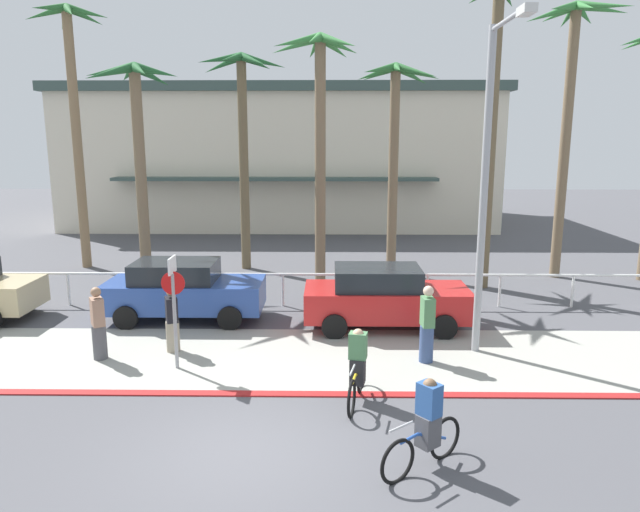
{
  "coord_description": "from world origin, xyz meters",
  "views": [
    {
      "loc": [
        1.4,
        -8.68,
        5.08
      ],
      "look_at": [
        1.18,
        6.0,
        2.09
      ],
      "focal_mm": 32.52,
      "sensor_mm": 36.0,
      "label": 1
    }
  ],
  "objects_px": {
    "streetlight_curb": "(488,175)",
    "palm_tree_6": "(571,78)",
    "stop_sign_bike_lane": "(174,297)",
    "cyclist_blue_0": "(426,426)",
    "cyclist_yellow_1": "(357,368)",
    "palm_tree_4": "(395,116)",
    "palm_tree_5": "(496,75)",
    "pedestrian_1": "(172,323)",
    "car_blue_1": "(183,290)",
    "pedestrian_0": "(98,326)",
    "pedestrian_2": "(427,327)",
    "palm_tree_2": "(242,111)",
    "palm_tree_1": "(136,128)",
    "palm_tree_3": "(319,104)",
    "car_red_2": "(384,297)",
    "palm_tree_0": "(73,87)"
  },
  "relations": [
    {
      "from": "streetlight_curb",
      "to": "palm_tree_6",
      "type": "bearing_deg",
      "value": 58.5
    },
    {
      "from": "stop_sign_bike_lane",
      "to": "cyclist_blue_0",
      "type": "bearing_deg",
      "value": -38.43
    },
    {
      "from": "cyclist_yellow_1",
      "to": "palm_tree_4",
      "type": "bearing_deg",
      "value": 80.47
    },
    {
      "from": "palm_tree_5",
      "to": "pedestrian_1",
      "type": "distance_m",
      "value": 12.78
    },
    {
      "from": "palm_tree_6",
      "to": "car_blue_1",
      "type": "xyz_separation_m",
      "value": [
        -12.56,
        -5.32,
        -6.25
      ]
    },
    {
      "from": "cyclist_blue_0",
      "to": "pedestrian_0",
      "type": "xyz_separation_m",
      "value": [
        -6.85,
        4.42,
        0.11
      ]
    },
    {
      "from": "palm_tree_4",
      "to": "pedestrian_2",
      "type": "distance_m",
      "value": 10.32
    },
    {
      "from": "streetlight_curb",
      "to": "pedestrian_0",
      "type": "height_order",
      "value": "streetlight_curb"
    },
    {
      "from": "palm_tree_2",
      "to": "car_blue_1",
      "type": "bearing_deg",
      "value": -97.29
    },
    {
      "from": "stop_sign_bike_lane",
      "to": "palm_tree_1",
      "type": "relative_size",
      "value": 0.34
    },
    {
      "from": "stop_sign_bike_lane",
      "to": "car_blue_1",
      "type": "height_order",
      "value": "stop_sign_bike_lane"
    },
    {
      "from": "stop_sign_bike_lane",
      "to": "palm_tree_3",
      "type": "xyz_separation_m",
      "value": [
        3.07,
        7.42,
        4.49
      ]
    },
    {
      "from": "pedestrian_0",
      "to": "pedestrian_2",
      "type": "bearing_deg",
      "value": -0.52
    },
    {
      "from": "palm_tree_4",
      "to": "cyclist_yellow_1",
      "type": "distance_m",
      "value": 12.33
    },
    {
      "from": "car_red_2",
      "to": "pedestrian_2",
      "type": "bearing_deg",
      "value": -73.23
    },
    {
      "from": "palm_tree_1",
      "to": "car_red_2",
      "type": "distance_m",
      "value": 9.66
    },
    {
      "from": "palm_tree_4",
      "to": "cyclist_yellow_1",
      "type": "height_order",
      "value": "palm_tree_4"
    },
    {
      "from": "palm_tree_4",
      "to": "cyclist_blue_0",
      "type": "distance_m",
      "value": 14.37
    },
    {
      "from": "cyclist_blue_0",
      "to": "palm_tree_4",
      "type": "bearing_deg",
      "value": 86.16
    },
    {
      "from": "palm_tree_5",
      "to": "car_red_2",
      "type": "bearing_deg",
      "value": -131.22
    },
    {
      "from": "stop_sign_bike_lane",
      "to": "car_red_2",
      "type": "height_order",
      "value": "stop_sign_bike_lane"
    },
    {
      "from": "streetlight_curb",
      "to": "palm_tree_1",
      "type": "bearing_deg",
      "value": 149.63
    },
    {
      "from": "palm_tree_2",
      "to": "cyclist_blue_0",
      "type": "bearing_deg",
      "value": -71.22
    },
    {
      "from": "palm_tree_1",
      "to": "cyclist_blue_0",
      "type": "height_order",
      "value": "palm_tree_1"
    },
    {
      "from": "stop_sign_bike_lane",
      "to": "palm_tree_6",
      "type": "xyz_separation_m",
      "value": [
        11.84,
        8.92,
        5.44
      ]
    },
    {
      "from": "palm_tree_6",
      "to": "cyclist_yellow_1",
      "type": "bearing_deg",
      "value": -126.92
    },
    {
      "from": "pedestrian_1",
      "to": "cyclist_blue_0",
      "type": "bearing_deg",
      "value": -43.12
    },
    {
      "from": "cyclist_yellow_1",
      "to": "pedestrian_1",
      "type": "xyz_separation_m",
      "value": [
        -4.32,
        2.61,
        0.04
      ]
    },
    {
      "from": "stop_sign_bike_lane",
      "to": "car_red_2",
      "type": "relative_size",
      "value": 0.58
    },
    {
      "from": "car_blue_1",
      "to": "car_red_2",
      "type": "bearing_deg",
      "value": -6.75
    },
    {
      "from": "palm_tree_1",
      "to": "palm_tree_4",
      "type": "bearing_deg",
      "value": 18.07
    },
    {
      "from": "stop_sign_bike_lane",
      "to": "cyclist_yellow_1",
      "type": "relative_size",
      "value": 1.43
    },
    {
      "from": "cyclist_yellow_1",
      "to": "palm_tree_1",
      "type": "bearing_deg",
      "value": 129.24
    },
    {
      "from": "car_blue_1",
      "to": "cyclist_blue_0",
      "type": "height_order",
      "value": "car_blue_1"
    },
    {
      "from": "stop_sign_bike_lane",
      "to": "palm_tree_5",
      "type": "distance_m",
      "value": 12.66
    },
    {
      "from": "cyclist_blue_0",
      "to": "pedestrian_0",
      "type": "height_order",
      "value": "pedestrian_0"
    },
    {
      "from": "car_red_2",
      "to": "palm_tree_5",
      "type": "bearing_deg",
      "value": 48.78
    },
    {
      "from": "palm_tree_4",
      "to": "palm_tree_5",
      "type": "xyz_separation_m",
      "value": [
        2.96,
        -2.12,
        1.22
      ]
    },
    {
      "from": "palm_tree_3",
      "to": "cyclist_yellow_1",
      "type": "height_order",
      "value": "palm_tree_3"
    },
    {
      "from": "palm_tree_6",
      "to": "palm_tree_3",
      "type": "bearing_deg",
      "value": -170.31
    },
    {
      "from": "palm_tree_1",
      "to": "palm_tree_2",
      "type": "xyz_separation_m",
      "value": [
        2.89,
        3.53,
        0.66
      ]
    },
    {
      "from": "palm_tree_3",
      "to": "car_blue_1",
      "type": "distance_m",
      "value": 7.55
    },
    {
      "from": "palm_tree_5",
      "to": "pedestrian_1",
      "type": "xyz_separation_m",
      "value": [
        -9.13,
        -6.31,
        -6.35
      ]
    },
    {
      "from": "cyclist_blue_0",
      "to": "pedestrian_0",
      "type": "distance_m",
      "value": 8.15
    },
    {
      "from": "streetlight_curb",
      "to": "palm_tree_2",
      "type": "xyz_separation_m",
      "value": [
        -6.84,
        9.24,
        1.79
      ]
    },
    {
      "from": "palm_tree_0",
      "to": "palm_tree_2",
      "type": "xyz_separation_m",
      "value": [
        6.44,
        -0.22,
        -0.89
      ]
    },
    {
      "from": "streetlight_curb",
      "to": "cyclist_blue_0",
      "type": "relative_size",
      "value": 5.0
    },
    {
      "from": "streetlight_curb",
      "to": "pedestrian_2",
      "type": "distance_m",
      "value": 3.7
    },
    {
      "from": "palm_tree_2",
      "to": "palm_tree_4",
      "type": "bearing_deg",
      "value": -7.3
    },
    {
      "from": "palm_tree_1",
      "to": "streetlight_curb",
      "type": "bearing_deg",
      "value": -30.37
    }
  ]
}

